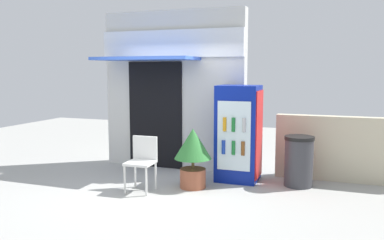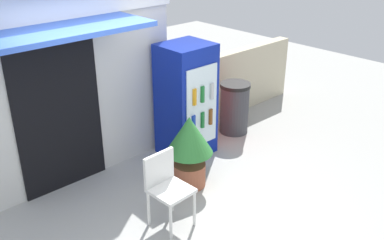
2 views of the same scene
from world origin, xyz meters
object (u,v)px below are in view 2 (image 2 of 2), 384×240
Objects in this scene: drink_cooler at (187,100)px; potted_plant_near_shop at (189,144)px; plastic_chair at (166,184)px; trash_bin at (234,108)px.

drink_cooler is 1.69× the size of potted_plant_near_shop.
drink_cooler is 1.93× the size of plastic_chair.
potted_plant_near_shop reaches higher than trash_bin.
potted_plant_near_shop is 1.17× the size of trash_bin.
drink_cooler is at bearing 179.00° from trash_bin.
plastic_chair is at bearing -155.14° from trash_bin.
drink_cooler is at bearing 49.77° from potted_plant_near_shop.
plastic_chair reaches higher than trash_bin.
trash_bin is (2.41, 1.12, -0.09)m from plastic_chair.
plastic_chair is 0.85m from potted_plant_near_shop.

